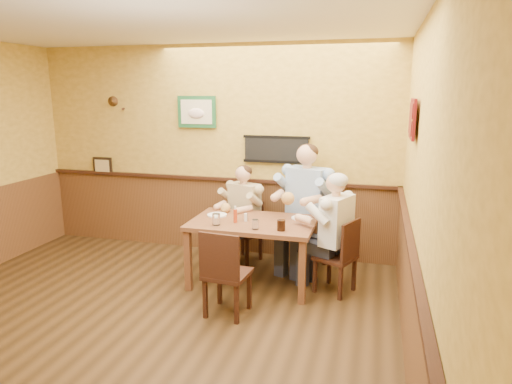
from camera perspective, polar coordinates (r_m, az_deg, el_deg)
room at (r=4.06m, az=-15.26°, el=4.90°), size 5.02×5.03×2.81m
dining_table at (r=5.22m, az=-0.39°, el=-4.60°), size 1.40×0.90×0.75m
chair_back_left at (r=5.97m, az=-1.43°, el=-4.97°), size 0.47×0.47×0.80m
chair_back_right at (r=5.79m, az=6.30°, el=-4.65°), size 0.58×0.58×0.99m
chair_right_end at (r=5.14m, az=9.89°, el=-7.83°), size 0.51×0.51×0.84m
chair_near_side at (r=4.59m, az=-3.60°, el=-9.90°), size 0.45×0.45×0.89m
diner_tan_shirt at (r=5.92m, az=-1.44°, el=-3.39°), size 0.68×0.68×1.14m
diner_blue_polo at (r=5.73m, az=6.35°, el=-2.63°), size 0.82×0.82×1.41m
diner_white_elder at (r=5.08m, az=9.97°, el=-5.91°), size 0.73×0.73×1.21m
water_glass_left at (r=5.03m, az=-5.00°, el=-3.43°), size 0.11×0.11×0.13m
water_glass_mid at (r=4.87m, az=-0.08°, el=-4.07°), size 0.09×0.09×0.11m
cola_tumbler at (r=4.83m, az=3.16°, el=-4.18°), size 0.09×0.09×0.12m
hot_sauce_bottle at (r=5.11m, az=-2.61°, el=-2.90°), size 0.05×0.05×0.17m
salt_shaker at (r=5.17m, az=-1.30°, el=-3.18°), size 0.04×0.04×0.09m
pepper_shaker at (r=5.21m, az=-1.24°, el=-3.11°), size 0.04×0.04×0.08m
plate_far_left at (r=5.43m, az=-4.88°, el=-2.86°), size 0.28×0.28×0.02m
plate_far_right at (r=5.31m, az=5.66°, el=-3.25°), size 0.29×0.29×0.02m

